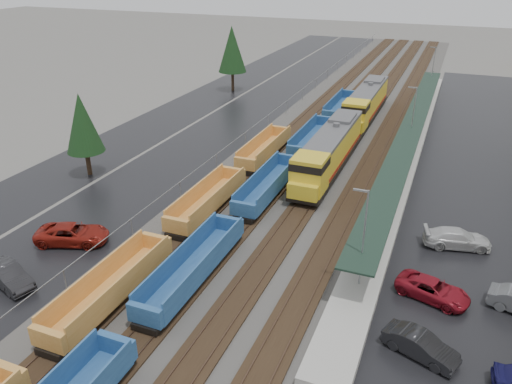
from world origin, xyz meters
TOP-DOWN VIEW (x-y plane):
  - ballast_strip at (0.00, 60.00)m, footprint 20.00×160.00m
  - trackbed at (-0.00, 60.00)m, footprint 14.60×160.00m
  - west_parking_lot at (-15.00, 60.00)m, footprint 10.00×160.00m
  - west_road at (-25.00, 60.00)m, footprint 9.00×160.00m
  - east_commuter_lot at (19.00, 50.00)m, footprint 16.00×100.00m
  - station_platform at (9.50, 50.01)m, footprint 3.00×80.00m
  - chainlink_fence at (-9.50, 58.44)m, footprint 0.08×160.04m
  - tree_west_near at (-22.00, 30.00)m, footprint 3.96×3.96m
  - tree_west_far at (-23.00, 70.00)m, footprint 4.84×4.84m
  - locomotive_lead at (2.00, 40.12)m, footprint 3.17×20.88m
  - locomotive_trail at (2.00, 61.12)m, footprint 3.17×20.88m
  - well_string_yellow at (-6.00, 12.50)m, footprint 2.50×70.59m
  - well_string_blue at (-2.00, 24.57)m, footprint 2.48×90.08m
  - parked_car_west_b at (-14.12, 11.32)m, footprint 3.06×5.13m
  - parked_car_west_c at (-13.87, 17.79)m, footprint 4.56×6.48m
  - parked_car_east_a at (14.16, 15.14)m, footprint 3.06×4.80m
  - parked_car_east_b at (14.42, 21.21)m, footprint 3.69×5.48m
  - parked_car_east_c at (15.73, 29.07)m, footprint 3.39×5.72m

SIDE VIEW (x-z plane):
  - west_parking_lot at x=-15.00m, z-range 0.00..0.02m
  - west_road at x=-25.00m, z-range 0.00..0.02m
  - east_commuter_lot at x=19.00m, z-range 0.00..0.02m
  - ballast_strip at x=0.00m, z-range 0.00..0.08m
  - trackbed at x=0.00m, z-range 0.05..0.27m
  - parked_car_east_b at x=14.42m, z-range 0.00..1.40m
  - station_platform at x=9.50m, z-range -3.27..4.73m
  - parked_car_east_a at x=14.16m, z-range 0.00..1.49m
  - parked_car_east_c at x=15.73m, z-range 0.00..1.55m
  - parked_car_west_b at x=-14.12m, z-range 0.00..1.60m
  - parked_car_west_c at x=-13.87m, z-range 0.00..1.64m
  - well_string_blue at x=-2.00m, z-range 0.01..2.22m
  - well_string_yellow at x=-6.00m, z-range 0.01..2.22m
  - chainlink_fence at x=-9.50m, z-range 0.60..2.62m
  - locomotive_lead at x=2.00m, z-range 0.14..4.87m
  - locomotive_trail at x=2.00m, z-range 0.14..4.87m
  - tree_west_near at x=-22.00m, z-range 1.32..10.32m
  - tree_west_far at x=-23.00m, z-range 1.62..12.62m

